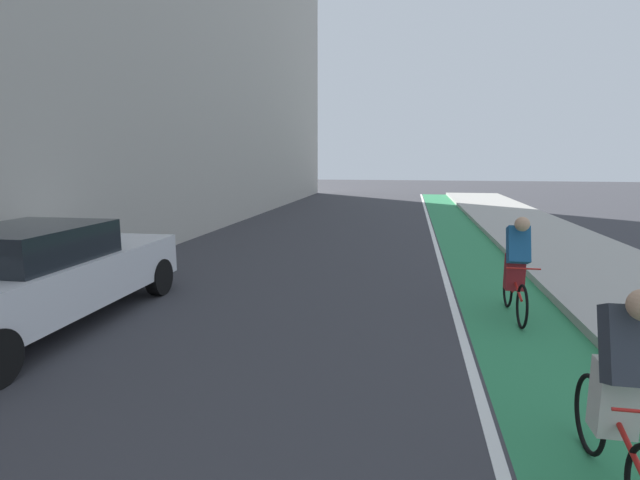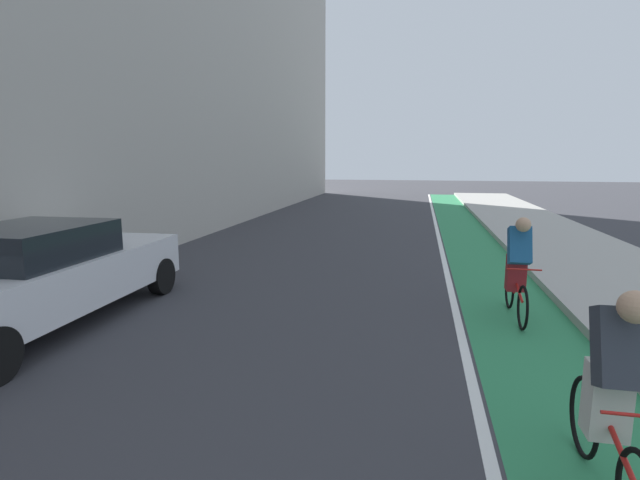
% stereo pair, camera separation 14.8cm
% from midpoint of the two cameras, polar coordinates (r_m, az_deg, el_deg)
% --- Properties ---
extents(ground_plane, '(90.14, 90.14, 0.00)m').
position_cam_midpoint_polar(ground_plane, '(12.35, 2.26, -1.86)').
color(ground_plane, '#38383D').
extents(bike_lane_paint, '(1.60, 40.97, 0.00)m').
position_cam_midpoint_polar(bike_lane_paint, '(14.25, 18.04, -0.78)').
color(bike_lane_paint, '#2D8451').
rests_on(bike_lane_paint, ground).
extents(lane_divider_stripe, '(0.12, 40.97, 0.00)m').
position_cam_midpoint_polar(lane_divider_stripe, '(14.18, 14.43, -0.66)').
color(lane_divider_stripe, white).
rests_on(lane_divider_stripe, ground).
extents(sidewalk_right, '(3.40, 40.97, 0.14)m').
position_cam_midpoint_polar(sidewalk_right, '(14.73, 27.77, -0.82)').
color(sidewalk_right, '#A8A59E').
rests_on(sidewalk_right, ground).
extents(building_facade_left, '(3.00, 40.97, 14.27)m').
position_cam_midpoint_polar(building_facade_left, '(16.83, -19.87, 25.22)').
color(building_facade_left, '#B2ADA3').
rests_on(building_facade_left, ground).
extents(parked_sedan_white, '(2.00, 4.83, 1.53)m').
position_cam_midpoint_polar(parked_sedan_white, '(8.12, -29.67, -3.53)').
color(parked_sedan_white, silver).
rests_on(parked_sedan_white, ground).
extents(cyclist_mid, '(0.48, 1.72, 1.61)m').
position_cam_midpoint_polar(cyclist_mid, '(4.19, 32.39, -14.53)').
color(cyclist_mid, black).
rests_on(cyclist_mid, ground).
extents(cyclist_trailing, '(0.48, 1.70, 1.61)m').
position_cam_midpoint_polar(cyclist_trailing, '(8.03, 22.91, -3.01)').
color(cyclist_trailing, black).
rests_on(cyclist_trailing, ground).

